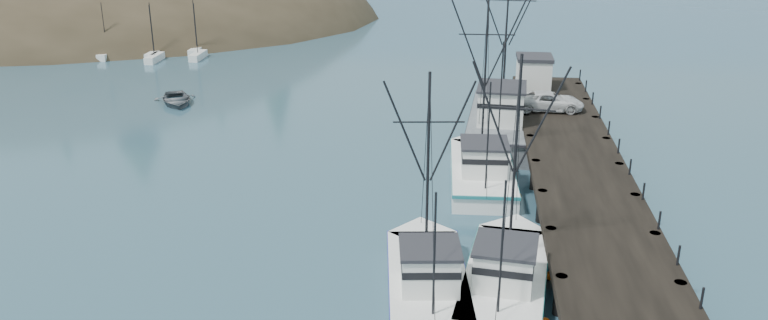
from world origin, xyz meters
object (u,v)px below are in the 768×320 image
Objects in this scene: trawler_near at (506,275)px; work_vessel at (501,121)px; motorboat at (176,104)px; trawler_far at (482,169)px; pickup_truck at (550,101)px; trawler_mid at (427,277)px; pier at (577,166)px; pier_shed at (534,72)px.

trawler_near is 0.73× the size of work_vessel.
work_vessel is 29.16m from motorboat.
work_vessel is at bearing 80.74° from trawler_far.
work_vessel reaches higher than trawler_near.
trawler_mid is at bearing 161.31° from pickup_truck.
trawler_mid is 2.16× the size of pickup_truck.
work_vessel is at bearing 98.77° from pickup_truck.
trawler_far is (-5.98, 1.14, -0.87)m from pier.
pier is 3.48× the size of trawler_far.
trawler_far reaches higher than trawler_mid.
work_vessel is 3.09× the size of motorboat.
work_vessel is at bearing 79.97° from trawler_mid.
work_vessel is (1.56, 9.56, 0.41)m from trawler_far.
trawler_mid is at bearing -169.80° from trawler_near.
pier_shed is (7.25, 31.74, 2.60)m from trawler_mid.
trawler_near is at bearing 10.20° from trawler_mid.
trawler_far is (2.77, 14.89, 0.00)m from trawler_mid.
pier_shed is at bearing 5.52° from pickup_truck.
trawler_far is at bearing 94.19° from trawler_near.
work_vessel is 8.16m from pier_shed.
trawler_near is at bearing -72.02° from motorboat.
trawler_near reaches higher than pier_shed.
pier is 8.41× the size of motorboat.
work_vessel is at bearing 112.44° from pier.
motorboat is at bearing 153.38° from pier.
trawler_near is 3.87m from trawler_mid.
work_vessel reaches higher than motorboat.
trawler_far is at bearing 169.17° from pier.
trawler_mid reaches higher than motorboat.
trawler_mid is at bearing -76.80° from motorboat.
trawler_mid reaches higher than pickup_truck.
pier is at bearing -85.24° from pier_shed.
trawler_near is 3.69× the size of pier_shed.
trawler_mid is 2.15× the size of motorboat.
pickup_truck is at bearing -83.49° from pier_shed.
trawler_near is 31.36m from pier_shed.
pickup_truck is 32.75m from motorboat.
trawler_near reaches higher than pier.
trawler_far is at bearing -99.26° from work_vessel.
pier is 6.15m from trawler_far.
work_vessel is at bearing 88.75° from trawler_near.
pier_shed is 6.75m from pickup_truck.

